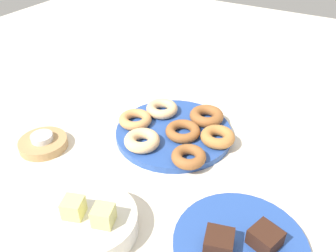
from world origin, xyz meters
TOP-DOWN VIEW (x-y plane):
  - ground_plane at (0.00, 0.00)m, footprint 2.40×2.40m
  - donut_plate at (0.00, 0.00)m, footprint 0.30×0.30m
  - donut_0 at (0.07, -0.05)m, footprint 0.10×0.10m
  - donut_1 at (-0.05, -0.08)m, footprint 0.12×0.12m
  - donut_2 at (0.10, 0.03)m, footprint 0.11×0.11m
  - donut_3 at (-0.09, 0.09)m, footprint 0.11×0.11m
  - donut_4 at (-0.12, -0.01)m, footprint 0.12×0.12m
  - donut_5 at (-0.03, 0.01)m, footprint 0.12×0.12m
  - donut_6 at (0.04, 0.09)m, footprint 0.12×0.12m
  - cake_plate at (-0.27, 0.24)m, footprint 0.24×0.24m
  - brownie_near at (-0.31, 0.22)m, footprint 0.06×0.06m
  - brownie_far at (-0.24, 0.27)m, footprint 0.06×0.06m
  - candle_holder at (0.25, 0.21)m, footprint 0.12×0.12m
  - tealight at (0.25, 0.21)m, footprint 0.05×0.05m
  - fruit_bowl at (-0.02, 0.34)m, footprint 0.17×0.17m
  - melon_chunk_left at (-0.05, 0.34)m, footprint 0.05×0.05m
  - melon_chunk_right at (0.01, 0.35)m, footprint 0.05×0.05m

SIDE VIEW (x-z plane):
  - ground_plane at x=0.00m, z-range 0.00..0.00m
  - cake_plate at x=-0.27m, z-range 0.00..0.01m
  - donut_plate at x=0.00m, z-range 0.00..0.02m
  - candle_holder at x=0.25m, z-range 0.00..0.02m
  - fruit_bowl at x=-0.02m, z-range 0.00..0.04m
  - donut_5 at x=-0.03m, z-range 0.02..0.04m
  - donut_2 at x=0.10m, z-range 0.02..0.04m
  - brownie_near at x=-0.31m, z-range 0.01..0.05m
  - brownie_far at x=-0.24m, z-range 0.01..0.05m
  - donut_3 at x=-0.09m, z-range 0.02..0.04m
  - tealight at x=0.25m, z-range 0.02..0.04m
  - donut_0 at x=0.07m, z-range 0.02..0.04m
  - donut_4 at x=-0.12m, z-range 0.02..0.04m
  - donut_1 at x=-0.05m, z-range 0.02..0.04m
  - donut_6 at x=0.04m, z-range 0.02..0.04m
  - melon_chunk_left at x=-0.05m, z-range 0.04..0.08m
  - melon_chunk_right at x=0.01m, z-range 0.04..0.08m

